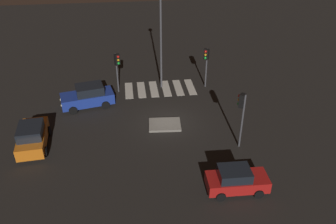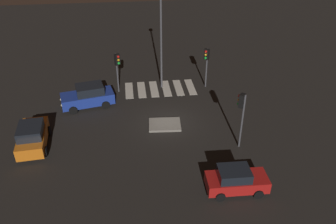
# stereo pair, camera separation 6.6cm
# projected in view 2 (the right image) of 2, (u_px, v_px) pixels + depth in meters

# --- Properties ---
(ground_plane) EXTENTS (80.00, 80.00, 0.00)m
(ground_plane) POSITION_uv_depth(u_px,v_px,m) (168.00, 123.00, 26.97)
(ground_plane) COLOR black
(traffic_island) EXTENTS (2.57, 2.01, 0.18)m
(traffic_island) POSITION_uv_depth(u_px,v_px,m) (165.00, 125.00, 26.60)
(traffic_island) COLOR gray
(traffic_island) RESTS_ON ground
(car_orange) EXTENTS (2.24, 4.30, 1.82)m
(car_orange) POSITION_uv_depth(u_px,v_px,m) (32.00, 136.00, 23.91)
(car_orange) COLOR orange
(car_orange) RESTS_ON ground
(car_red) EXTENTS (3.72, 1.82, 1.60)m
(car_red) POSITION_uv_depth(u_px,v_px,m) (236.00, 180.00, 20.23)
(car_red) COLOR red
(car_red) RESTS_ON ground
(car_blue) EXTENTS (4.59, 2.72, 1.90)m
(car_blue) POSITION_uv_depth(u_px,v_px,m) (88.00, 96.00, 28.79)
(car_blue) COLOR #1E389E
(car_blue) RESTS_ON ground
(traffic_light_west) EXTENTS (0.53, 0.54, 4.13)m
(traffic_light_west) POSITION_uv_depth(u_px,v_px,m) (242.00, 108.00, 22.82)
(traffic_light_west) COLOR #47474C
(traffic_light_west) RESTS_ON ground
(traffic_light_east) EXTENTS (0.54, 0.53, 3.70)m
(traffic_light_east) POSITION_uv_depth(u_px,v_px,m) (117.00, 64.00, 29.95)
(traffic_light_east) COLOR #47474C
(traffic_light_east) RESTS_ON ground
(traffic_light_south) EXTENTS (0.54, 0.53, 3.78)m
(traffic_light_south) POSITION_uv_depth(u_px,v_px,m) (206.00, 59.00, 30.79)
(traffic_light_south) COLOR #47474C
(traffic_light_south) RESTS_ON ground
(street_lamp) EXTENTS (0.56, 0.56, 8.85)m
(street_lamp) POSITION_uv_depth(u_px,v_px,m) (161.00, 25.00, 29.23)
(street_lamp) COLOR #47474C
(street_lamp) RESTS_ON ground
(crosswalk_near) EXTENTS (6.45, 3.20, 0.02)m
(crosswalk_near) POSITION_uv_depth(u_px,v_px,m) (160.00, 89.00, 31.97)
(crosswalk_near) COLOR silver
(crosswalk_near) RESTS_ON ground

